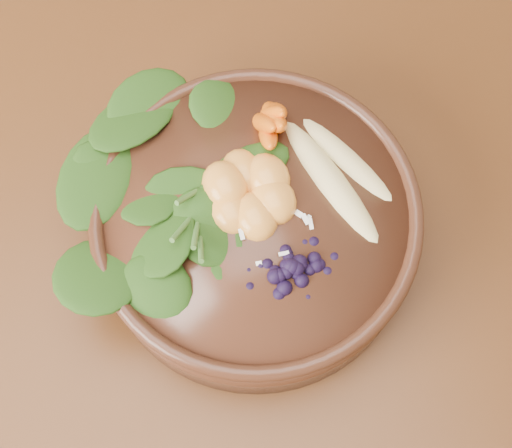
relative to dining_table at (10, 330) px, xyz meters
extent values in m
plane|color=#381E0F|center=(0.00, 0.00, -0.66)|extent=(4.00, 4.00, 0.00)
cylinder|color=#331C0C|center=(0.72, 0.37, -0.30)|extent=(0.07, 0.07, 0.71)
cylinder|color=#3F2012|center=(0.27, -0.04, 0.13)|extent=(0.31, 0.31, 0.08)
ellipsoid|color=#E0CC84|center=(0.37, -0.02, 0.19)|extent=(0.08, 0.15, 0.02)
ellipsoid|color=#E0CC84|center=(0.35, -0.04, 0.19)|extent=(0.06, 0.16, 0.02)
camera|label=1|loc=(0.18, -0.26, 0.76)|focal=50.00mm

